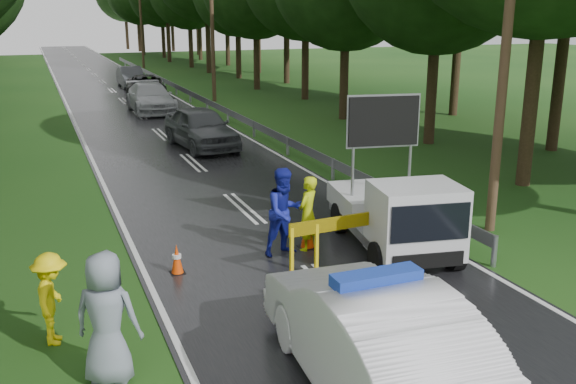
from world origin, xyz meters
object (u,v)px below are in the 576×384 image
queue_car_first (201,127)px  civilian (285,212)px  work_truck (397,214)px  barrier (353,228)px  officer (308,214)px  queue_car_third (146,87)px  queue_car_second (150,98)px  queue_car_fourth (131,77)px  police_sedan (374,339)px

queue_car_first → civilian: bearing=-101.3°
work_truck → civilian: (-2.36, 0.85, 0.07)m
barrier → civilian: (-0.99, 1.35, 0.08)m
officer → queue_car_first: (0.60, 12.20, -0.05)m
queue_car_third → queue_car_second: bearing=-90.1°
barrier → officer: 1.47m
queue_car_third → queue_car_fourth: size_ratio=1.15×
police_sedan → barrier: 4.61m
barrier → queue_car_third: 30.02m
barrier → queue_car_second: 24.01m
civilian → queue_car_fourth: size_ratio=0.45×
work_truck → officer: (-1.78, 0.91, -0.06)m
barrier → queue_car_fourth: (0.79, 36.64, -0.19)m
police_sedan → queue_car_fourth: bearing=-90.0°
barrier → queue_car_third: queue_car_third is taller
barrier → queue_car_first: (0.19, 13.62, -0.11)m
police_sedan → civilian: (0.84, 5.58, 0.14)m
civilian → queue_car_first: civilian is taller
officer → queue_car_third: size_ratio=0.34×
officer → queue_car_third: (1.16, 28.60, -0.15)m
work_truck → queue_car_third: 29.52m
work_truck → queue_car_second: size_ratio=0.85×
queue_car_second → queue_car_third: 6.05m
work_truck → queue_car_fourth: (-0.58, 36.14, -0.19)m
work_truck → barrier: work_truck is taller
civilian → queue_car_fourth: 35.34m
queue_car_first → queue_car_fourth: queue_car_first is taller
barrier → queue_car_third: bearing=84.6°
officer → queue_car_fourth: officer is taller
officer → queue_car_third: 28.62m
officer → civilian: 0.60m
queue_car_second → queue_car_third: (0.74, 6.00, -0.06)m
queue_car_first → queue_car_second: size_ratio=0.90×
barrier → work_truck: bearing=16.0°
barrier → queue_car_third: size_ratio=0.57×
queue_car_second → queue_car_third: size_ratio=1.03×
police_sedan → queue_car_first: 17.96m
barrier → civilian: civilian is taller
officer → civilian: bearing=-33.7°
officer → queue_car_second: (0.41, 22.60, -0.09)m
queue_car_second → queue_car_fourth: bearing=86.5°
queue_car_second → queue_car_third: queue_car_second is taller
queue_car_first → queue_car_fourth: size_ratio=1.07×
queue_car_fourth → queue_car_third: bearing=-91.0°
civilian → queue_car_second: bearing=75.5°
queue_car_first → queue_car_third: queue_car_first is taller
barrier → queue_car_fourth: queue_car_fourth is taller
queue_car_first → barrier: bearing=-96.6°
queue_car_third → queue_car_fourth: bearing=96.5°
barrier → queue_car_second: size_ratio=0.55×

